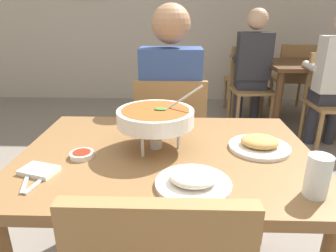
# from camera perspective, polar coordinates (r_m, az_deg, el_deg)

# --- Properties ---
(dining_table_main) EXTENTS (1.14, 0.82, 0.75)m
(dining_table_main) POSITION_cam_1_polar(r_m,az_deg,el_deg) (1.23, -0.22, -9.99)
(dining_table_main) COLOR brown
(dining_table_main) RESTS_ON ground_plane
(chair_diner_main) EXTENTS (0.44, 0.44, 0.90)m
(chair_diner_main) POSITION_cam_1_polar(r_m,az_deg,el_deg) (1.90, 0.51, -2.24)
(chair_diner_main) COLOR olive
(chair_diner_main) RESTS_ON ground_plane
(diner_main) EXTENTS (0.40, 0.45, 1.31)m
(diner_main) POSITION_cam_1_polar(r_m,az_deg,el_deg) (1.85, 0.55, 4.88)
(diner_main) COLOR #2D2D38
(diner_main) RESTS_ON ground_plane
(curry_bowl) EXTENTS (0.33, 0.30, 0.26)m
(curry_bowl) POSITION_cam_1_polar(r_m,az_deg,el_deg) (1.16, -2.40, 1.63)
(curry_bowl) COLOR silver
(curry_bowl) RESTS_ON dining_table_main
(rice_plate) EXTENTS (0.24, 0.24, 0.06)m
(rice_plate) POSITION_cam_1_polar(r_m,az_deg,el_deg) (0.95, 4.85, -10.35)
(rice_plate) COLOR white
(rice_plate) RESTS_ON dining_table_main
(appetizer_plate) EXTENTS (0.24, 0.24, 0.06)m
(appetizer_plate) POSITION_cam_1_polar(r_m,az_deg,el_deg) (1.24, 17.12, -3.36)
(appetizer_plate) COLOR white
(appetizer_plate) RESTS_ON dining_table_main
(sauce_dish) EXTENTS (0.09, 0.09, 0.02)m
(sauce_dish) POSITION_cam_1_polar(r_m,az_deg,el_deg) (1.17, -16.16, -5.26)
(sauce_dish) COLOR white
(sauce_dish) RESTS_ON dining_table_main
(napkin_folded) EXTENTS (0.14, 0.11, 0.02)m
(napkin_folded) POSITION_cam_1_polar(r_m,az_deg,el_deg) (1.11, -23.46, -7.84)
(napkin_folded) COLOR white
(napkin_folded) RESTS_ON dining_table_main
(fork_utensil) EXTENTS (0.06, 0.17, 0.01)m
(fork_utensil) POSITION_cam_1_polar(r_m,az_deg,el_deg) (1.08, -25.48, -9.18)
(fork_utensil) COLOR silver
(fork_utensil) RESTS_ON dining_table_main
(spoon_utensil) EXTENTS (0.05, 0.17, 0.01)m
(spoon_utensil) POSITION_cam_1_polar(r_m,az_deg,el_deg) (1.06, -23.04, -9.40)
(spoon_utensil) COLOR silver
(spoon_utensil) RESTS_ON dining_table_main
(drink_glass) EXTENTS (0.07, 0.07, 0.13)m
(drink_glass) POSITION_cam_1_polar(r_m,az_deg,el_deg) (0.98, 26.69, -8.92)
(drink_glass) COLOR silver
(drink_glass) RESTS_ON dining_table_main
(dining_table_far) EXTENTS (1.00, 0.80, 0.75)m
(dining_table_far) POSITION_cam_1_polar(r_m,az_deg,el_deg) (3.71, 25.71, 8.81)
(dining_table_far) COLOR #51331C
(dining_table_far) RESTS_ON ground_plane
(chair_bg_left) EXTENTS (0.44, 0.44, 0.90)m
(chair_bg_left) POSITION_cam_1_polar(r_m,az_deg,el_deg) (3.30, 28.77, 5.19)
(chair_bg_left) COLOR olive
(chair_bg_left) RESTS_ON ground_plane
(chair_bg_middle) EXTENTS (0.47, 0.47, 0.90)m
(chair_bg_middle) POSITION_cam_1_polar(r_m,az_deg,el_deg) (3.62, 15.34, 8.18)
(chair_bg_middle) COLOR olive
(chair_bg_middle) RESTS_ON ground_plane
(chair_bg_corner) EXTENTS (0.50, 0.50, 0.90)m
(chair_bg_corner) POSITION_cam_1_polar(r_m,az_deg,el_deg) (4.09, 15.78, 9.54)
(chair_bg_corner) COLOR olive
(chair_bg_corner) RESTS_ON ground_plane
(chair_bg_window) EXTENTS (0.48, 0.48, 0.90)m
(chair_bg_window) POSITION_cam_1_polar(r_m,az_deg,el_deg) (4.23, 22.81, 9.04)
(chair_bg_window) COLOR olive
(chair_bg_window) RESTS_ON ground_plane
(patron_bg_left) EXTENTS (0.40, 0.45, 1.31)m
(patron_bg_left) POSITION_cam_1_polar(r_m,az_deg,el_deg) (3.18, 29.50, 8.96)
(patron_bg_left) COLOR #2D2D38
(patron_bg_left) RESTS_ON ground_plane
(patron_bg_middle) EXTENTS (0.40, 0.45, 1.31)m
(patron_bg_middle) POSITION_cam_1_polar(r_m,az_deg,el_deg) (3.50, 15.88, 11.67)
(patron_bg_middle) COLOR #2D2D38
(patron_bg_middle) RESTS_ON ground_plane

